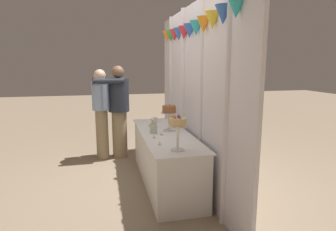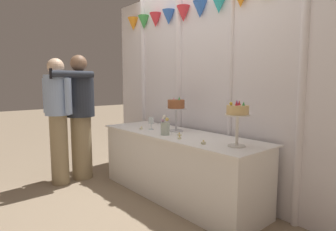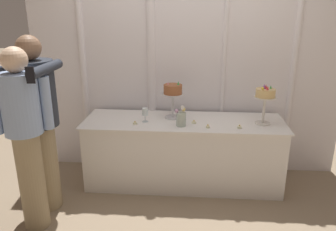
{
  "view_description": "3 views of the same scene",
  "coord_description": "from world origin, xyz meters",
  "px_view_note": "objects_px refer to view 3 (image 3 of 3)",
  "views": [
    {
      "loc": [
        3.76,
        -0.72,
        1.69
      ],
      "look_at": [
        -0.18,
        0.18,
        0.94
      ],
      "focal_mm": 30.19,
      "sensor_mm": 36.0,
      "label": 1
    },
    {
      "loc": [
        2.26,
        -1.97,
        1.29
      ],
      "look_at": [
        -0.24,
        0.16,
        0.9
      ],
      "focal_mm": 29.83,
      "sensor_mm": 36.0,
      "label": 2
    },
    {
      "loc": [
        0.09,
        -3.17,
        1.87
      ],
      "look_at": [
        -0.16,
        0.02,
        0.81
      ],
      "focal_mm": 35.04,
      "sensor_mm": 36.0,
      "label": 3
    }
  ],
  "objects_px": {
    "tealight_near_right": "(208,127)",
    "tealight_far_right": "(239,127)",
    "cake_display_nearleft": "(173,92)",
    "tealight_far_left": "(135,123)",
    "guest_girl_blue_dress": "(38,120)",
    "cake_display_nearright": "(265,96)",
    "cake_table": "(183,152)",
    "tealight_near_left": "(194,122)",
    "wine_glass": "(145,112)",
    "flower_vase": "(181,118)",
    "guest_man_dark_suit": "(25,134)"
  },
  "relations": [
    {
      "from": "tealight_far_left",
      "to": "tealight_near_right",
      "type": "relative_size",
      "value": 1.19
    },
    {
      "from": "cake_table",
      "to": "guest_girl_blue_dress",
      "type": "height_order",
      "value": "guest_girl_blue_dress"
    },
    {
      "from": "tealight_far_left",
      "to": "tealight_far_right",
      "type": "xyz_separation_m",
      "value": [
        1.05,
        -0.04,
        0.0
      ]
    },
    {
      "from": "tealight_far_left",
      "to": "tealight_near_left",
      "type": "relative_size",
      "value": 0.94
    },
    {
      "from": "cake_display_nearright",
      "to": "guest_man_dark_suit",
      "type": "distance_m",
      "value": 2.25
    },
    {
      "from": "cake_table",
      "to": "cake_display_nearleft",
      "type": "distance_m",
      "value": 0.67
    },
    {
      "from": "guest_girl_blue_dress",
      "to": "cake_display_nearright",
      "type": "bearing_deg",
      "value": 14.1
    },
    {
      "from": "tealight_near_left",
      "to": "tealight_near_right",
      "type": "bearing_deg",
      "value": -42.57
    },
    {
      "from": "flower_vase",
      "to": "guest_man_dark_suit",
      "type": "bearing_deg",
      "value": -150.51
    },
    {
      "from": "cake_table",
      "to": "cake_display_nearright",
      "type": "distance_m",
      "value": 1.05
    },
    {
      "from": "cake_display_nearleft",
      "to": "tealight_near_left",
      "type": "xyz_separation_m",
      "value": [
        0.23,
        -0.16,
        -0.28
      ]
    },
    {
      "from": "tealight_near_left",
      "to": "cake_display_nearleft",
      "type": "bearing_deg",
      "value": 145.25
    },
    {
      "from": "wine_glass",
      "to": "tealight_near_left",
      "type": "height_order",
      "value": "wine_glass"
    },
    {
      "from": "cake_display_nearright",
      "to": "guest_man_dark_suit",
      "type": "relative_size",
      "value": 0.26
    },
    {
      "from": "tealight_far_right",
      "to": "guest_man_dark_suit",
      "type": "bearing_deg",
      "value": -159.59
    },
    {
      "from": "tealight_far_left",
      "to": "guest_girl_blue_dress",
      "type": "distance_m",
      "value": 0.93
    },
    {
      "from": "tealight_far_right",
      "to": "guest_girl_blue_dress",
      "type": "bearing_deg",
      "value": -168.53
    },
    {
      "from": "tealight_far_right",
      "to": "tealight_far_left",
      "type": "bearing_deg",
      "value": 177.74
    },
    {
      "from": "cake_display_nearleft",
      "to": "flower_vase",
      "type": "distance_m",
      "value": 0.33
    },
    {
      "from": "cake_display_nearleft",
      "to": "guest_girl_blue_dress",
      "type": "height_order",
      "value": "guest_girl_blue_dress"
    },
    {
      "from": "cake_display_nearright",
      "to": "guest_girl_blue_dress",
      "type": "bearing_deg",
      "value": -165.9
    },
    {
      "from": "wine_glass",
      "to": "tealight_near_right",
      "type": "height_order",
      "value": "wine_glass"
    },
    {
      "from": "flower_vase",
      "to": "tealight_far_left",
      "type": "height_order",
      "value": "flower_vase"
    },
    {
      "from": "cake_display_nearleft",
      "to": "flower_vase",
      "type": "relative_size",
      "value": 1.81
    },
    {
      "from": "tealight_far_right",
      "to": "guest_girl_blue_dress",
      "type": "distance_m",
      "value": 1.91
    },
    {
      "from": "tealight_far_left",
      "to": "tealight_far_right",
      "type": "height_order",
      "value": "tealight_far_right"
    },
    {
      "from": "tealight_near_right",
      "to": "tealight_far_right",
      "type": "height_order",
      "value": "same"
    },
    {
      "from": "cake_table",
      "to": "tealight_far_left",
      "type": "bearing_deg",
      "value": -163.45
    },
    {
      "from": "wine_glass",
      "to": "tealight_far_left",
      "type": "height_order",
      "value": "wine_glass"
    },
    {
      "from": "cake_display_nearright",
      "to": "tealight_far_left",
      "type": "relative_size",
      "value": 9.08
    },
    {
      "from": "tealight_far_right",
      "to": "flower_vase",
      "type": "bearing_deg",
      "value": 177.36
    },
    {
      "from": "wine_glass",
      "to": "tealight_near_right",
      "type": "relative_size",
      "value": 3.88
    },
    {
      "from": "flower_vase",
      "to": "guest_girl_blue_dress",
      "type": "xyz_separation_m",
      "value": [
        -1.29,
        -0.41,
        0.09
      ]
    },
    {
      "from": "tealight_near_left",
      "to": "guest_girl_blue_dress",
      "type": "bearing_deg",
      "value": -160.78
    },
    {
      "from": "wine_glass",
      "to": "tealight_far_right",
      "type": "relative_size",
      "value": 3.33
    },
    {
      "from": "wine_glass",
      "to": "guest_man_dark_suit",
      "type": "relative_size",
      "value": 0.09
    },
    {
      "from": "wine_glass",
      "to": "tealight_far_left",
      "type": "relative_size",
      "value": 3.26
    },
    {
      "from": "cake_display_nearleft",
      "to": "tealight_far_right",
      "type": "bearing_deg",
      "value": -21.98
    },
    {
      "from": "wine_glass",
      "to": "guest_man_dark_suit",
      "type": "distance_m",
      "value": 1.19
    },
    {
      "from": "tealight_near_right",
      "to": "tealight_far_right",
      "type": "distance_m",
      "value": 0.31
    },
    {
      "from": "cake_display_nearright",
      "to": "guest_man_dark_suit",
      "type": "xyz_separation_m",
      "value": [
        -2.09,
        -0.84,
        -0.14
      ]
    },
    {
      "from": "cake_display_nearright",
      "to": "tealight_far_right",
      "type": "relative_size",
      "value": 9.29
    },
    {
      "from": "cake_table",
      "to": "tealight_far_right",
      "type": "height_order",
      "value": "tealight_far_right"
    },
    {
      "from": "tealight_near_left",
      "to": "wine_glass",
      "type": "bearing_deg",
      "value": 179.26
    },
    {
      "from": "tealight_near_right",
      "to": "guest_girl_blue_dress",
      "type": "bearing_deg",
      "value": -166.69
    },
    {
      "from": "cake_display_nearright",
      "to": "tealight_far_left",
      "type": "bearing_deg",
      "value": -175.08
    },
    {
      "from": "cake_display_nearright",
      "to": "flower_vase",
      "type": "height_order",
      "value": "cake_display_nearright"
    },
    {
      "from": "cake_display_nearleft",
      "to": "cake_display_nearright",
      "type": "height_order",
      "value": "cake_display_nearright"
    },
    {
      "from": "tealight_near_right",
      "to": "tealight_far_right",
      "type": "relative_size",
      "value": 0.86
    },
    {
      "from": "flower_vase",
      "to": "cake_display_nearleft",
      "type": "bearing_deg",
      "value": 112.01
    }
  ]
}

